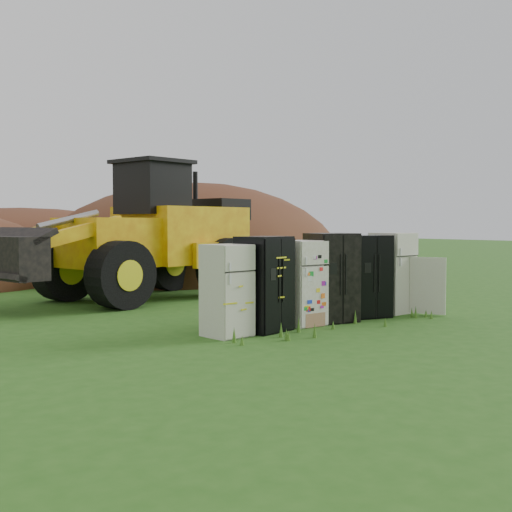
{
  "coord_description": "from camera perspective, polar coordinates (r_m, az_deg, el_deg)",
  "views": [
    {
      "loc": [
        -9.42,
        -9.42,
        2.09
      ],
      "look_at": [
        -0.08,
        2.0,
        1.32
      ],
      "focal_mm": 45.0,
      "sensor_mm": 36.0,
      "label": 1
    }
  ],
  "objects": [
    {
      "name": "fridge_black_right",
      "position": [
        14.39,
        9.81,
        -1.77
      ],
      "size": [
        1.09,
        0.99,
        1.81
      ],
      "primitive_type": null,
      "rotation": [
        0.0,
        0.0,
        -0.3
      ],
      "color": "black",
      "rests_on": "ground"
    },
    {
      "name": "fridge_dark_mid",
      "position": [
        13.58,
        6.73,
        -1.91
      ],
      "size": [
        1.09,
        0.96,
        1.87
      ],
      "primitive_type": null,
      "rotation": [
        0.0,
        0.0,
        -0.2
      ],
      "color": "black",
      "rests_on": "ground"
    },
    {
      "name": "fridge_sticker",
      "position": [
        13.07,
        4.16,
        -2.4
      ],
      "size": [
        0.78,
        0.72,
        1.73
      ],
      "primitive_type": null,
      "rotation": [
        0.0,
        0.0,
        -0.01
      ],
      "color": "silver",
      "rests_on": "ground"
    },
    {
      "name": "fridge_open_door",
      "position": [
        15.17,
        12.03,
        -1.47
      ],
      "size": [
        0.88,
        0.82,
        1.85
      ],
      "primitive_type": null,
      "rotation": [
        0.0,
        0.0,
        0.05
      ],
      "color": "beige",
      "rests_on": "ground"
    },
    {
      "name": "dirt_mound_right",
      "position": [
        25.35,
        -5.14,
        -1.74
      ],
      "size": [
        13.4,
        9.82,
        7.3
      ],
      "primitive_type": "ellipsoid",
      "color": "#4E2819",
      "rests_on": "ground"
    },
    {
      "name": "fridge_black_side",
      "position": [
        12.31,
        0.72,
        -2.49
      ],
      "size": [
        1.08,
        0.93,
        1.83
      ],
      "primitive_type": null,
      "rotation": [
        0.0,
        0.0,
        0.2
      ],
      "color": "black",
      "rests_on": "ground"
    },
    {
      "name": "wheel_loader",
      "position": [
        17.37,
        -11.58,
        2.32
      ],
      "size": [
        8.29,
        4.46,
        3.81
      ],
      "primitive_type": null,
      "rotation": [
        0.0,
        0.0,
        0.17
      ],
      "color": "yellow",
      "rests_on": "ground"
    },
    {
      "name": "fridge_leftmost",
      "position": [
        11.78,
        -2.61,
        -3.07
      ],
      "size": [
        0.79,
        0.77,
        1.69
      ],
      "primitive_type": null,
      "rotation": [
        0.0,
        0.0,
        0.07
      ],
      "color": "beige",
      "rests_on": "ground"
    },
    {
      "name": "dirt_mound_back",
      "position": [
        28.76,
        -20.07,
        -1.35
      ],
      "size": [
        16.43,
        10.95,
        5.43
      ],
      "primitive_type": "ellipsoid",
      "color": "#4E2819",
      "rests_on": "ground"
    },
    {
      "name": "ground",
      "position": [
        13.48,
        5.69,
        -5.94
      ],
      "size": [
        120.0,
        120.0,
        0.0
      ],
      "primitive_type": "plane",
      "color": "#255516",
      "rests_on": "ground"
    }
  ]
}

